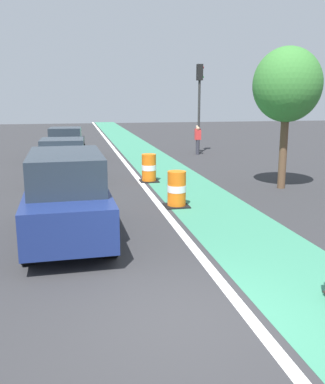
# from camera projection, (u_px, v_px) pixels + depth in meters

# --- Properties ---
(ground_plane) EXTENTS (100.00, 100.00, 0.00)m
(ground_plane) POSITION_uv_depth(u_px,v_px,m) (189.00, 318.00, 6.52)
(ground_plane) COLOR #2D2D30
(bike_lane_strip) EXTENTS (2.50, 80.00, 0.01)m
(bike_lane_strip) POSITION_uv_depth(u_px,v_px,m) (170.00, 175.00, 18.46)
(bike_lane_strip) COLOR #387F60
(bike_lane_strip) RESTS_ON ground
(lane_divider_stripe) EXTENTS (0.20, 80.00, 0.01)m
(lane_divider_stripe) POSITION_uv_depth(u_px,v_px,m) (136.00, 176.00, 18.17)
(lane_divider_stripe) COLOR silver
(lane_divider_stripe) RESTS_ON ground
(parked_suv_nearest) EXTENTS (2.01, 4.65, 2.04)m
(parked_suv_nearest) POSITION_uv_depth(u_px,v_px,m) (67.00, 196.00, 9.99)
(parked_suv_nearest) COLOR navy
(parked_suv_nearest) RESTS_ON ground
(parked_sedan_second) EXTENTS (2.01, 4.15, 1.70)m
(parked_sedan_second) POSITION_uv_depth(u_px,v_px,m) (63.00, 160.00, 16.93)
(parked_sedan_second) COLOR #9EA0A5
(parked_sedan_second) RESTS_ON ground
(parked_sedan_third) EXTENTS (2.09, 4.19, 1.70)m
(parked_sedan_third) POSITION_uv_depth(u_px,v_px,m) (66.00, 144.00, 22.98)
(parked_sedan_third) COLOR black
(parked_sedan_third) RESTS_ON ground
(traffic_barrel_front) EXTENTS (0.73, 0.73, 1.09)m
(traffic_barrel_front) POSITION_uv_depth(u_px,v_px,m) (177.00, 189.00, 13.06)
(traffic_barrel_front) COLOR orange
(traffic_barrel_front) RESTS_ON ground
(traffic_barrel_mid) EXTENTS (0.73, 0.73, 1.09)m
(traffic_barrel_mid) POSITION_uv_depth(u_px,v_px,m) (149.00, 168.00, 16.93)
(traffic_barrel_mid) COLOR orange
(traffic_barrel_mid) RESTS_ON ground
(traffic_light_corner) EXTENTS (0.41, 0.32, 5.10)m
(traffic_light_corner) POSITION_uv_depth(u_px,v_px,m) (199.00, 93.00, 24.76)
(traffic_light_corner) COLOR #2D2D2D
(traffic_light_corner) RESTS_ON ground
(pedestrian_crossing) EXTENTS (0.34, 0.20, 1.61)m
(pedestrian_crossing) POSITION_uv_depth(u_px,v_px,m) (198.00, 137.00, 26.11)
(pedestrian_crossing) COLOR #33333D
(pedestrian_crossing) RESTS_ON ground
(pedestrian_waiting) EXTENTS (0.34, 0.20, 1.61)m
(pedestrian_waiting) POSITION_uv_depth(u_px,v_px,m) (198.00, 140.00, 24.80)
(pedestrian_waiting) COLOR #33333D
(pedestrian_waiting) RESTS_ON ground
(street_tree_sidewalk) EXTENTS (2.40, 2.40, 5.00)m
(street_tree_sidewalk) POSITION_uv_depth(u_px,v_px,m) (287.00, 86.00, 15.04)
(street_tree_sidewalk) COLOR brown
(street_tree_sidewalk) RESTS_ON ground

